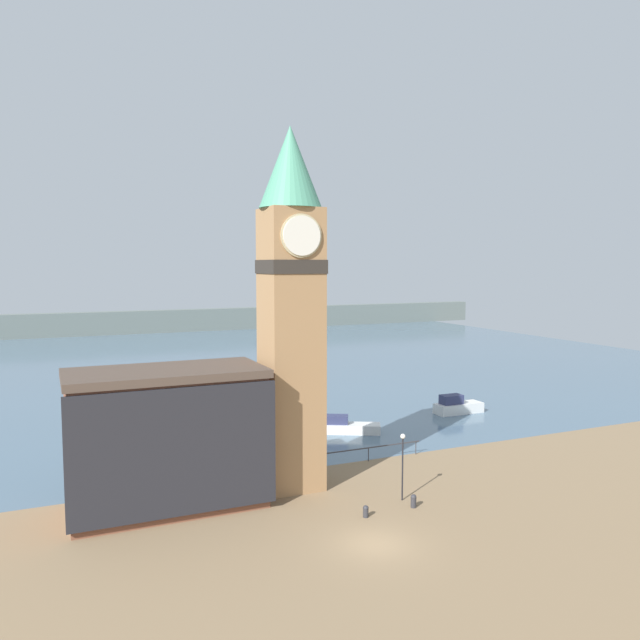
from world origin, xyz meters
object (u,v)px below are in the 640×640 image
Objects in this scene: clock_tower at (291,299)px; lamp_post at (403,455)px; pier_building at (167,438)px; mooring_bollard_far at (366,511)px; boat_near at (342,426)px; boat_far at (457,406)px; mooring_bollard_near at (413,500)px.

clock_tower reaches higher than lamp_post.
pier_building is at bearing 160.53° from lamp_post.
boat_near is at bearing 68.29° from mooring_bollard_far.
clock_tower reaches higher than boat_far.
mooring_bollard_far is (10.52, -6.39, -3.98)m from pier_building.
pier_building is at bearing -156.74° from boat_far.
lamp_post is at bearing 23.03° from mooring_bollard_far.
boat_near is 7.56× the size of mooring_bollard_near.
lamp_post is (-0.01, 1.33, 2.55)m from mooring_bollard_near.
boat_far reaches higher than mooring_bollard_far.
boat_far is 1.16× the size of lamp_post.
pier_building is at bearing 148.73° from mooring_bollard_far.
pier_building is 21.10m from boat_near.
pier_building is at bearing -119.69° from boat_near.
mooring_bollard_near is at bearing 2.11° from mooring_bollard_far.
boat_near is 1.25× the size of boat_far.
boat_far is at bearing 22.67° from pier_building.
boat_far is 25.27m from lamp_post.
mooring_bollard_near is (-17.51, -19.40, -0.27)m from boat_far.
clock_tower is at bearing -102.29° from boat_near.
mooring_bollard_near is 3.44m from mooring_bollard_far.
boat_near is 17.78m from mooring_bollard_near.
lamp_post reaches higher than mooring_bollard_near.
pier_building is 12.93m from mooring_bollard_far.
clock_tower reaches higher than pier_building.
mooring_bollard_far is at bearing -156.97° from lamp_post.
boat_near reaches higher than mooring_bollard_far.
clock_tower is at bearing 130.36° from mooring_bollard_near.
clock_tower is 3.81× the size of boat_near.
mooring_bollard_near is 1.15× the size of mooring_bollard_far.
boat_near is at bearing -171.35° from boat_far.
lamp_post reaches higher than boat_near.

